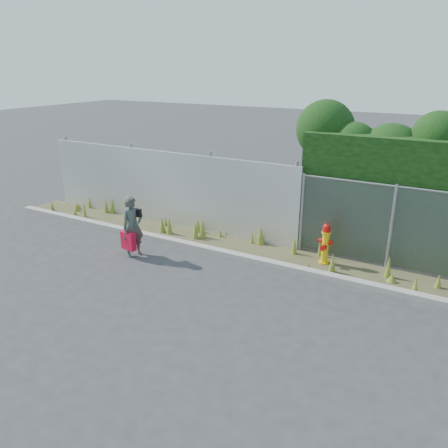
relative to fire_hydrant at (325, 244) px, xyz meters
name	(u,v)px	position (x,y,z in m)	size (l,w,h in m)	color
ground	(204,290)	(-1.84, -2.52, -0.51)	(80.00, 80.00, 0.00)	#323134
curb	(242,257)	(-1.84, -0.72, -0.45)	(16.00, 0.22, 0.12)	gray
weed_strip	(231,240)	(-2.55, -0.02, -0.38)	(16.00, 1.31, 0.55)	#464028
corrugated_fence	(164,188)	(-5.09, 0.48, 0.59)	(8.50, 0.21, 2.30)	silver
chainlink_fence	(442,236)	(2.41, 0.48, 0.52)	(6.50, 0.07, 2.05)	gray
fire_hydrant	(325,244)	(0.00, 0.00, 0.00)	(0.35, 0.32, 1.05)	#DBB30B
woman	(133,227)	(-4.33, -1.83, 0.26)	(0.56, 0.37, 1.54)	#106B58
red_tote_bag	(128,241)	(-4.38, -1.98, -0.08)	(0.41, 0.15, 0.54)	#AC092A
black_shoulder_bag	(136,213)	(-4.28, -1.73, 0.60)	(0.25, 0.11, 0.19)	black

